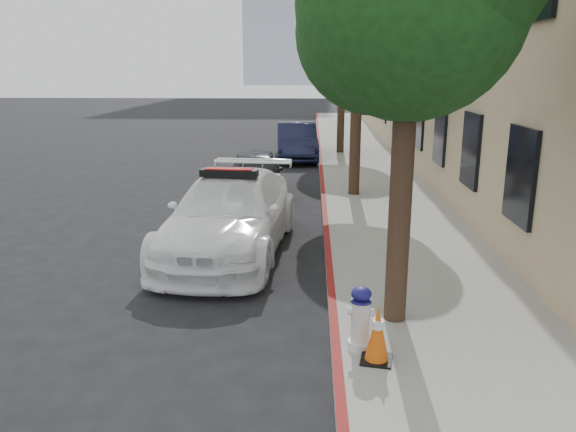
{
  "coord_description": "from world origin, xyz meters",
  "views": [
    {
      "loc": [
        1.73,
        -9.22,
        3.51
      ],
      "look_at": [
        1.32,
        0.28,
        1.0
      ],
      "focal_mm": 35.0,
      "sensor_mm": 36.0,
      "label": 1
    }
  ],
  "objects_px": {
    "parked_car_mid": "(256,173)",
    "parked_car_far": "(296,141)",
    "fire_hydrant": "(361,318)",
    "traffic_cone": "(377,334)",
    "police_car": "(230,214)"
  },
  "relations": [
    {
      "from": "parked_car_far",
      "to": "fire_hydrant",
      "type": "relative_size",
      "value": 5.37
    },
    {
      "from": "traffic_cone",
      "to": "police_car",
      "type": "bearing_deg",
      "value": 117.9
    },
    {
      "from": "police_car",
      "to": "parked_car_far",
      "type": "xyz_separation_m",
      "value": [
        0.96,
        11.72,
        -0.05
      ]
    },
    {
      "from": "fire_hydrant",
      "to": "parked_car_mid",
      "type": "bearing_deg",
      "value": 108.47
    },
    {
      "from": "parked_car_mid",
      "to": "traffic_cone",
      "type": "distance_m",
      "value": 9.88
    },
    {
      "from": "parked_car_mid",
      "to": "parked_car_far",
      "type": "height_order",
      "value": "parked_car_far"
    },
    {
      "from": "fire_hydrant",
      "to": "parked_car_far",
      "type": "bearing_deg",
      "value": 99.53
    },
    {
      "from": "police_car",
      "to": "traffic_cone",
      "type": "bearing_deg",
      "value": -57.25
    },
    {
      "from": "police_car",
      "to": "fire_hydrant",
      "type": "bearing_deg",
      "value": -57.31
    },
    {
      "from": "parked_car_far",
      "to": "parked_car_mid",
      "type": "bearing_deg",
      "value": -102.46
    },
    {
      "from": "fire_hydrant",
      "to": "police_car",
      "type": "bearing_deg",
      "value": 122.94
    },
    {
      "from": "parked_car_far",
      "to": "fire_hydrant",
      "type": "xyz_separation_m",
      "value": [
        1.23,
        -15.87,
        -0.17
      ]
    },
    {
      "from": "fire_hydrant",
      "to": "traffic_cone",
      "type": "distance_m",
      "value": 0.36
    },
    {
      "from": "parked_car_mid",
      "to": "fire_hydrant",
      "type": "bearing_deg",
      "value": -82.96
    },
    {
      "from": "parked_car_mid",
      "to": "parked_car_far",
      "type": "xyz_separation_m",
      "value": [
        0.97,
        6.6,
        0.08
      ]
    }
  ]
}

